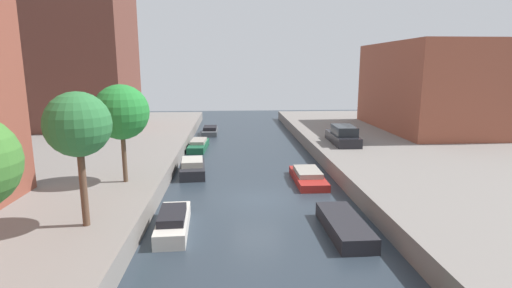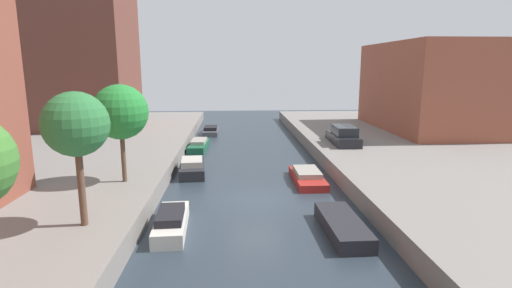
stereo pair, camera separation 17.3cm
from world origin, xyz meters
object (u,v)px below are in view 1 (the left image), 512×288
(street_tree_2, at_px, (78,125))
(moored_boat_left_5, at_px, (210,131))
(moored_boat_left_3, at_px, (193,168))
(moored_boat_right_2, at_px, (344,226))
(moored_boat_left_2, at_px, (173,222))
(moored_boat_left_4, at_px, (199,145))
(low_block_right, at_px, (436,86))
(parked_car, at_px, (343,136))
(moored_boat_right_3, at_px, (308,177))
(street_tree_3, at_px, (121,112))
(apartment_tower_far, at_px, (72,9))

(street_tree_2, xyz_separation_m, moored_boat_left_5, (3.38, 25.90, -4.49))
(moored_boat_left_3, xyz_separation_m, moored_boat_right_2, (7.22, -9.56, -0.13))
(street_tree_2, xyz_separation_m, moored_boat_left_2, (3.00, 1.54, -4.43))
(moored_boat_left_4, bearing_deg, low_block_right, 8.38)
(parked_car, distance_m, moored_boat_right_2, 14.89)
(moored_boat_left_2, relative_size, moored_boat_right_2, 0.93)
(moored_boat_right_3, bearing_deg, street_tree_2, -140.39)
(parked_car, distance_m, moored_boat_left_5, 15.29)
(street_tree_2, xyz_separation_m, street_tree_3, (0.00, 5.74, -0.20))
(street_tree_2, relative_size, moored_boat_left_5, 1.28)
(apartment_tower_far, distance_m, street_tree_3, 22.71)
(moored_boat_left_2, bearing_deg, moored_boat_right_3, 43.82)
(street_tree_3, height_order, moored_boat_right_3, street_tree_3)
(street_tree_2, xyz_separation_m, moored_boat_right_3, (10.16, 8.41, -4.52))
(apartment_tower_far, relative_size, moored_boat_right_3, 4.97)
(parked_car, height_order, moored_boat_right_3, parked_car)
(apartment_tower_far, distance_m, moored_boat_left_2, 29.01)
(street_tree_2, relative_size, street_tree_3, 1.00)
(street_tree_3, relative_size, moored_boat_left_4, 1.10)
(street_tree_2, xyz_separation_m, moored_boat_left_4, (2.76, 18.52, -4.50))
(low_block_right, bearing_deg, moored_boat_left_5, 169.08)
(low_block_right, height_order, moored_boat_left_2, low_block_right)
(moored_boat_left_2, bearing_deg, street_tree_2, -152.85)
(moored_boat_left_2, bearing_deg, moored_boat_left_3, 89.96)
(low_block_right, xyz_separation_m, street_tree_2, (-24.82, -21.77, -0.19))
(street_tree_3, distance_m, parked_car, 17.32)
(street_tree_3, distance_m, moored_boat_left_3, 6.98)
(apartment_tower_far, relative_size, parked_car, 4.64)
(moored_boat_left_5, bearing_deg, street_tree_3, -99.52)
(parked_car, relative_size, moored_boat_left_5, 1.21)
(moored_boat_left_3, xyz_separation_m, moored_boat_left_5, (0.37, 15.46, -0.10))
(street_tree_3, distance_m, moored_boat_right_3, 11.35)
(street_tree_2, height_order, moored_boat_right_3, street_tree_2)
(parked_car, distance_m, moored_boat_left_3, 12.21)
(parked_car, bearing_deg, moored_boat_left_4, 163.72)
(moored_boat_left_2, relative_size, moored_boat_right_3, 0.89)
(street_tree_3, bearing_deg, moored_boat_right_2, -25.39)
(apartment_tower_far, relative_size, moored_boat_left_3, 5.94)
(parked_car, bearing_deg, moored_boat_left_2, -129.40)
(street_tree_3, xyz_separation_m, moored_boat_right_3, (10.16, 2.66, -4.32))
(street_tree_2, height_order, parked_car, street_tree_2)
(low_block_right, distance_m, street_tree_3, 29.55)
(parked_car, bearing_deg, street_tree_3, -146.40)
(moored_boat_left_3, bearing_deg, moored_boat_left_5, 88.62)
(moored_boat_left_4, bearing_deg, parked_car, -16.28)
(street_tree_3, relative_size, moored_boat_left_2, 1.26)
(apartment_tower_far, height_order, moored_boat_right_2, apartment_tower_far)
(apartment_tower_far, bearing_deg, street_tree_2, -69.92)
(low_block_right, bearing_deg, street_tree_2, -138.75)
(moored_boat_right_2, bearing_deg, apartment_tower_far, 128.71)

